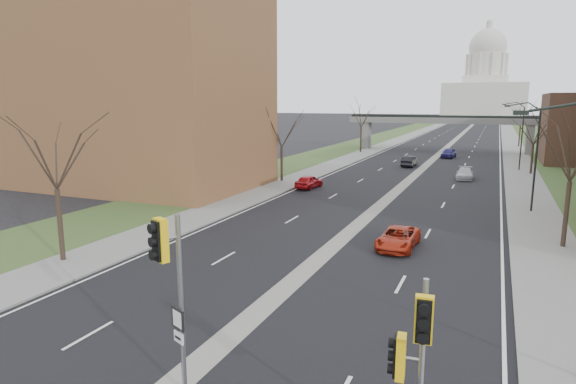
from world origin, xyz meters
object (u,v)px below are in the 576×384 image
Objects in this scene: car_right_mid at (465,174)px; car_right_far at (449,153)px; car_right_near at (398,238)px; car_left_far at (409,161)px; car_left_near at (309,181)px; signal_pole_right at (414,351)px; signal_pole_median at (170,274)px.

car_right_mid is 0.99× the size of car_right_far.
car_right_far reaches higher than car_right_near.
car_right_far reaches higher than car_left_far.
car_right_near is (12.41, -17.24, -0.07)m from car_left_near.
signal_pole_right is at bearing -79.08° from car_right_far.
car_right_near is 29.93m from car_right_mid.
car_right_far reaches higher than car_right_mid.
signal_pole_right reaches higher than car_left_far.
car_left_far is 39.04m from car_right_near.
car_right_far is at bearing 97.63° from car_right_mid.
car_left_near is 22.41m from car_left_far.
car_right_mid is at bearing -133.60° from car_left_near.
signal_pole_median is at bearing 94.03° from car_left_far.
car_right_mid is at bearing 86.08° from signal_pole_right.
car_right_mid is at bearing -73.80° from car_right_far.
car_left_far is 0.97× the size of car_right_far.
car_right_far is at bearing 112.22° from signal_pole_median.
car_right_far is (-3.74, 21.93, 0.12)m from car_right_mid.
signal_pole_right is 1.10× the size of car_right_mid.
signal_pole_right is 18.83m from car_right_near.
signal_pole_median is 1.25× the size of car_right_near.
car_left_far reaches higher than car_right_near.
car_right_near is (3.27, 17.96, -3.31)m from signal_pole_median.
car_right_mid reaches higher than car_right_near.
car_right_mid is at bearing 107.18° from signal_pole_median.
signal_pole_median is at bearing -98.28° from car_right_near.
car_right_mid is at bearing 133.01° from car_left_far.
car_right_near is at bearing 95.50° from signal_pole_right.
car_right_far is (10.69, 34.55, 0.08)m from car_left_near.
car_left_far is at bearing -100.39° from car_right_far.
car_right_far is (1.55, 69.75, -3.16)m from signal_pole_median.
car_left_far is 13.76m from car_right_far.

